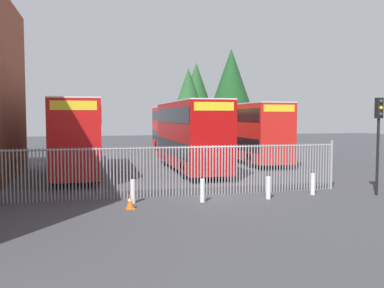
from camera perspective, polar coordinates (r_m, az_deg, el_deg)
ground_plane at (r=26.52m, az=-2.02°, el=-3.75°), size 100.00×100.00×0.00m
palisade_fence at (r=18.28m, az=-2.00°, el=-3.46°), size 15.19×0.14×2.35m
double_decker_bus_near_gate at (r=25.70m, az=-15.30°, el=1.30°), size 2.54×10.81×4.42m
double_decker_bus_behind_fence_left at (r=26.68m, az=-0.27°, el=1.52°), size 2.54×10.81×4.42m
double_decker_bus_behind_fence_right at (r=32.14m, az=7.68°, el=1.88°), size 2.54×10.81×4.42m
double_decker_bus_far_back at (r=39.74m, az=-2.57°, el=2.28°), size 2.54×10.81×4.42m
bollard_near_left at (r=17.06m, az=-8.07°, el=-6.42°), size 0.20×0.20×0.95m
bollard_center_front at (r=17.08m, az=1.44°, el=-6.37°), size 0.20×0.20×0.95m
bollard_near_right at (r=18.02m, az=10.39°, el=-5.89°), size 0.20×0.20×0.95m
bollard_far_right at (r=19.43m, az=16.17°, el=-5.28°), size 0.20×0.20×0.95m
traffic_cone_by_gate at (r=16.02m, az=-8.44°, el=-7.77°), size 0.34×0.34×0.59m
traffic_light_kerbside at (r=20.05m, az=24.11°, el=2.03°), size 0.28×0.33×4.30m
tree_tall_back at (r=48.23m, az=0.59°, el=6.90°), size 4.90×4.90×9.59m
tree_short_side at (r=46.41m, az=5.36°, el=8.00°), size 5.55×5.55×10.86m
tree_mid_row at (r=41.57m, az=-0.49°, el=6.20°), size 4.20×4.20×8.23m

